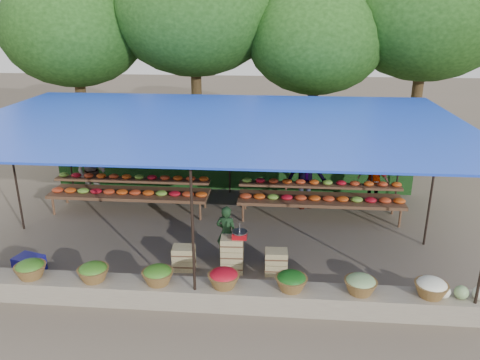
# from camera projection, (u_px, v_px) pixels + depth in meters

# --- Properties ---
(ground) EXTENTS (60.00, 60.00, 0.00)m
(ground) POSITION_uv_depth(u_px,v_px,m) (217.00, 236.00, 11.15)
(ground) COLOR #625948
(ground) RESTS_ON ground
(stone_curb) EXTENTS (10.60, 0.55, 0.40)m
(stone_curb) POSITION_uv_depth(u_px,v_px,m) (197.00, 294.00, 8.50)
(stone_curb) COLOR slate
(stone_curb) RESTS_ON ground
(stall_canopy) EXTENTS (10.80, 6.60, 2.82)m
(stall_canopy) POSITION_uv_depth(u_px,v_px,m) (215.00, 126.00, 10.31)
(stall_canopy) COLOR black
(stall_canopy) RESTS_ON ground
(produce_baskets) EXTENTS (8.98, 0.58, 0.34)m
(produce_baskets) POSITION_uv_depth(u_px,v_px,m) (191.00, 277.00, 8.39)
(produce_baskets) COLOR brown
(produce_baskets) RESTS_ON stone_curb
(netting_backdrop) EXTENTS (10.60, 0.06, 2.50)m
(netting_backdrop) POSITION_uv_depth(u_px,v_px,m) (230.00, 149.00, 13.68)
(netting_backdrop) COLOR #1F4819
(netting_backdrop) RESTS_ON ground
(tree_row) EXTENTS (16.51, 5.50, 7.12)m
(tree_row) POSITION_uv_depth(u_px,v_px,m) (254.00, 23.00, 15.22)
(tree_row) COLOR #322112
(tree_row) RESTS_ON ground
(fruit_table_left) EXTENTS (4.21, 0.95, 0.93)m
(fruit_table_left) POSITION_uv_depth(u_px,v_px,m) (130.00, 189.00, 12.41)
(fruit_table_left) COLOR #4E2F1F
(fruit_table_left) RESTS_ON ground
(fruit_table_right) EXTENTS (4.21, 0.95, 0.93)m
(fruit_table_right) POSITION_uv_depth(u_px,v_px,m) (320.00, 195.00, 12.00)
(fruit_table_right) COLOR #4E2F1F
(fruit_table_right) RESTS_ON ground
(crate_counter) EXTENTS (2.36, 0.36, 0.77)m
(crate_counter) POSITION_uv_depth(u_px,v_px,m) (231.00, 258.00, 9.54)
(crate_counter) COLOR #9E8C5A
(crate_counter) RESTS_ON ground
(weighing_scale) EXTENTS (0.31, 0.31, 0.33)m
(weighing_scale) POSITION_uv_depth(u_px,v_px,m) (240.00, 234.00, 9.35)
(weighing_scale) COLOR red
(weighing_scale) RESTS_ON crate_counter
(vendor_seated) EXTENTS (0.51, 0.40, 1.25)m
(vendor_seated) POSITION_uv_depth(u_px,v_px,m) (227.00, 234.00, 9.89)
(vendor_seated) COLOR #18361B
(vendor_seated) RESTS_ON ground
(customer_left) EXTENTS (0.87, 0.69, 1.72)m
(customer_left) POSITION_uv_depth(u_px,v_px,m) (91.00, 172.00, 12.94)
(customer_left) COLOR slate
(customer_left) RESTS_ON ground
(customer_mid) EXTENTS (1.37, 1.04, 1.87)m
(customer_mid) POSITION_uv_depth(u_px,v_px,m) (306.00, 175.00, 12.46)
(customer_mid) COLOR slate
(customer_mid) RESTS_ON ground
(customer_right) EXTENTS (0.94, 0.79, 1.51)m
(customer_right) POSITION_uv_depth(u_px,v_px,m) (373.00, 181.00, 12.57)
(customer_right) COLOR slate
(customer_right) RESTS_ON ground
(blue_crate_back) EXTENTS (0.64, 0.53, 0.33)m
(blue_crate_back) POSITION_uv_depth(u_px,v_px,m) (29.00, 264.00, 9.59)
(blue_crate_back) COLOR navy
(blue_crate_back) RESTS_ON ground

